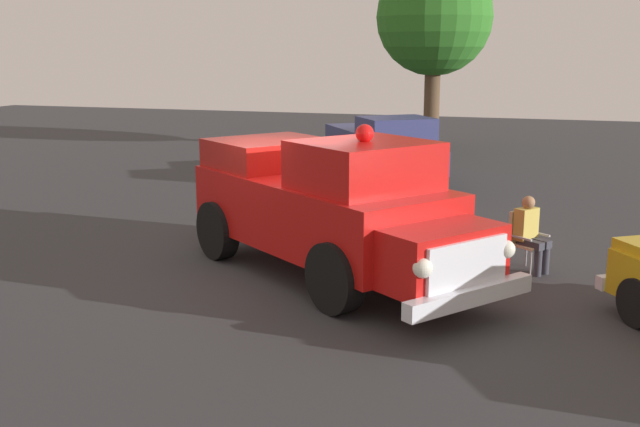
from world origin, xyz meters
The scene contains 7 objects.
ground_plane centered at (0.00, 0.00, 0.00)m, with size 60.00×60.00×0.00m, color #333335.
vintage_fire_truck centered at (-0.81, 0.17, 1.20)m, with size 6.06×5.31×2.59m.
parked_pickup centered at (0.26, -8.73, 0.99)m, with size 4.20×4.98×1.90m.
lawn_chair_near_truck centered at (-3.89, -1.12, 0.59)m, with size 0.69×0.69×1.02m.
spectator_seated centered at (-3.99, -1.05, 0.70)m, with size 0.65×0.62×1.29m.
oak_tree_right centered at (0.03, -15.61, 4.72)m, with size 4.10×4.10×6.81m.
traffic_cone centered at (-0.41, -5.20, 0.31)m, with size 0.40×0.40×0.64m.
Camera 1 is at (-4.26, 11.65, 3.71)m, focal length 42.11 mm.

